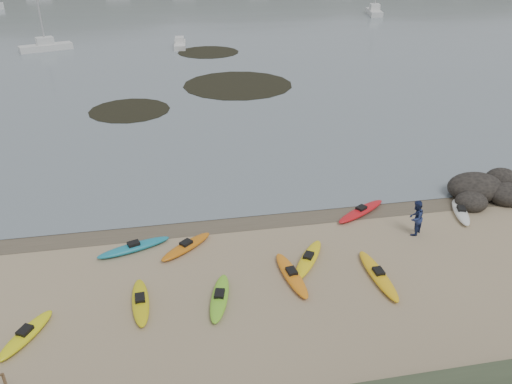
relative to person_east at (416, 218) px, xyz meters
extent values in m
plane|color=tan|center=(-7.61, 3.25, -0.95)|extent=(600.00, 600.00, 0.00)
plane|color=brown|center=(-7.61, 2.95, -0.94)|extent=(60.00, 60.00, 0.00)
ellipsoid|color=#7CD32A|center=(-10.41, -3.43, -0.78)|extent=(1.45, 3.26, 0.34)
ellipsoid|color=yellow|center=(-13.66, -3.09, -0.78)|extent=(0.88, 3.16, 0.34)
ellipsoid|color=orange|center=(-7.07, -2.45, -0.78)|extent=(1.12, 3.57, 0.34)
ellipsoid|color=teal|center=(-14.04, 1.12, -0.78)|extent=(3.64, 1.87, 0.34)
ellipsoid|color=yellow|center=(-17.90, -4.23, -0.78)|extent=(2.01, 2.88, 0.34)
ellipsoid|color=orange|center=(-11.54, 0.72, -0.78)|extent=(2.87, 2.60, 0.34)
ellipsoid|color=yellow|center=(-5.99, -1.42, -0.78)|extent=(2.48, 3.28, 0.34)
ellipsoid|color=silver|center=(3.46, 1.36, -0.78)|extent=(1.59, 3.04, 0.34)
ellipsoid|color=red|center=(-1.88, 2.45, -0.78)|extent=(3.57, 2.56, 0.34)
ellipsoid|color=yellow|center=(-3.27, -3.18, -0.78)|extent=(0.81, 3.88, 0.34)
imported|color=navy|center=(0.00, 0.00, 0.00)|extent=(1.17, 1.14, 1.90)
ellipsoid|color=black|center=(5.46, 3.32, -0.70)|extent=(3.27, 2.55, 1.64)
ellipsoid|color=black|center=(6.96, 2.32, -0.76)|extent=(2.36, 2.00, 1.27)
ellipsoid|color=black|center=(4.46, 2.02, -0.78)|extent=(1.82, 1.64, 1.09)
ellipsoid|color=black|center=(7.66, 4.02, -0.73)|extent=(2.00, 1.82, 1.45)
cylinder|color=black|center=(-15.08, 23.45, -0.92)|extent=(7.01, 7.01, 0.04)
cylinder|color=black|center=(-4.48, 30.00, -0.92)|extent=(11.16, 11.16, 0.04)
cylinder|color=black|center=(-5.82, 46.62, -0.92)|extent=(7.99, 7.99, 0.04)
cube|color=silver|center=(-26.91, 51.74, -0.48)|extent=(6.87, 4.18, 0.93)
cube|color=silver|center=(-9.30, 50.54, -0.57)|extent=(1.83, 5.45, 0.75)
cube|color=silver|center=(29.14, 75.37, -0.40)|extent=(3.94, 8.06, 1.09)
ellipsoid|color=#384235|center=(-52.61, 198.25, -18.95)|extent=(220.00, 120.00, 80.00)
ellipsoid|color=#384235|center=(27.39, 193.25, -16.25)|extent=(200.00, 110.00, 68.00)
ellipsoid|color=#384235|center=(112.39, 203.25, -18.05)|extent=(230.00, 130.00, 76.00)
camera|label=1|loc=(-11.96, -19.92, 12.69)|focal=35.00mm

